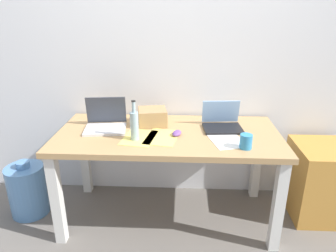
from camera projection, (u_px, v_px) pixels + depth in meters
ground_plane at (168, 215)px, 2.52m from camera, size 8.00×8.00×0.00m
back_wall at (171, 45)px, 2.47m from camera, size 5.20×0.08×2.60m
desk at (168, 145)px, 2.29m from camera, size 1.62×0.77×0.73m
laptop_left at (106, 123)px, 2.31m from camera, size 0.32×0.28×0.23m
laptop_right at (222, 123)px, 2.32m from camera, size 0.30×0.26×0.19m
beer_bottle at (134, 125)px, 2.10m from camera, size 0.06×0.06×0.28m
computer_mouse at (177, 133)px, 2.20m from camera, size 0.09×0.11×0.03m
cardboard_box at (152, 117)px, 2.39m from camera, size 0.24×0.23×0.12m
coffee_mug at (246, 141)px, 1.99m from camera, size 0.08×0.08×0.09m
paper_sheet_front_right at (226, 140)px, 2.13m from camera, size 0.28×0.34×0.00m
paper_sheet_center at (162, 137)px, 2.17m from camera, size 0.26×0.33×0.00m
paper_yellow_folder at (139, 138)px, 2.17m from camera, size 0.25×0.33×0.00m
water_cooler_jug at (28, 190)px, 2.48m from camera, size 0.30×0.30×0.46m
filing_cabinet at (318, 181)px, 2.46m from camera, size 0.40×0.48×0.59m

